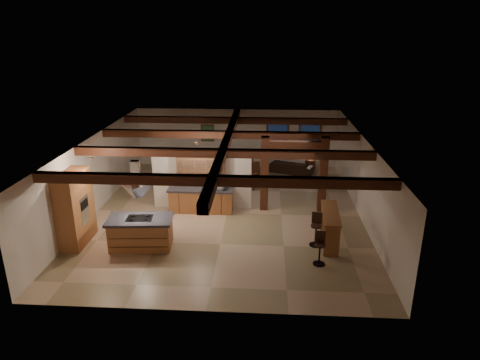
% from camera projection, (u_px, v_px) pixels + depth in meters
% --- Properties ---
extents(ground, '(12.00, 12.00, 0.00)m').
position_uv_depth(ground, '(227.00, 213.00, 16.32)').
color(ground, tan).
rests_on(ground, ground).
extents(room_walls, '(12.00, 12.00, 12.00)m').
position_uv_depth(room_walls, '(227.00, 169.00, 15.72)').
color(room_walls, beige).
rests_on(room_walls, ground).
extents(ceiling_beams, '(10.00, 12.00, 0.28)m').
position_uv_depth(ceiling_beams, '(226.00, 143.00, 15.39)').
color(ceiling_beams, '#3A1F0E').
rests_on(ceiling_beams, room_walls).
extents(timber_posts, '(2.50, 0.30, 2.90)m').
position_uv_depth(timber_posts, '(294.00, 166.00, 16.05)').
color(timber_posts, '#3A1F0E').
rests_on(timber_posts, ground).
extents(partition_wall, '(3.80, 0.18, 2.20)m').
position_uv_depth(partition_wall, '(202.00, 181.00, 16.48)').
color(partition_wall, beige).
rests_on(partition_wall, ground).
extents(pantry_cabinet, '(0.67, 1.60, 2.40)m').
position_uv_depth(pantry_cabinet, '(75.00, 208.00, 13.74)').
color(pantry_cabinet, '#93562F').
rests_on(pantry_cabinet, ground).
extents(back_counter, '(2.50, 0.66, 0.94)m').
position_uv_depth(back_counter, '(201.00, 200.00, 16.32)').
color(back_counter, '#93562F').
rests_on(back_counter, ground).
extents(upper_display_cabinet, '(1.80, 0.36, 0.95)m').
position_uv_depth(upper_display_cabinet, '(201.00, 164.00, 16.05)').
color(upper_display_cabinet, '#93562F').
rests_on(upper_display_cabinet, partition_wall).
extents(range_hood, '(1.10, 1.10, 1.40)m').
position_uv_depth(range_hood, '(138.00, 195.00, 13.24)').
color(range_hood, silver).
rests_on(range_hood, room_walls).
extents(back_windows, '(2.70, 0.07, 1.70)m').
position_uv_depth(back_windows, '(293.00, 138.00, 21.23)').
color(back_windows, '#3A1F0E').
rests_on(back_windows, room_walls).
extents(framed_art, '(0.65, 0.05, 0.85)m').
position_uv_depth(framed_art, '(207.00, 133.00, 21.41)').
color(framed_art, '#3A1F0E').
rests_on(framed_art, room_walls).
extents(recessed_cans, '(3.16, 2.46, 0.03)m').
position_uv_depth(recessed_cans, '(142.00, 154.00, 13.68)').
color(recessed_cans, silver).
rests_on(recessed_cans, room_walls).
extents(kitchen_island, '(2.13, 1.25, 1.02)m').
position_uv_depth(kitchen_island, '(141.00, 232.00, 13.67)').
color(kitchen_island, '#93562F').
rests_on(kitchen_island, ground).
extents(dining_table, '(2.18, 1.53, 0.70)m').
position_uv_depth(dining_table, '(237.00, 178.00, 19.13)').
color(dining_table, '#411F10').
rests_on(dining_table, ground).
extents(sofa, '(2.21, 1.51, 0.60)m').
position_uv_depth(sofa, '(292.00, 167.00, 20.78)').
color(sofa, black).
rests_on(sofa, ground).
extents(microwave, '(0.57, 0.49, 0.26)m').
position_uv_depth(microwave, '(219.00, 186.00, 16.08)').
color(microwave, silver).
rests_on(microwave, back_counter).
extents(bar_counter, '(0.65, 2.10, 1.09)m').
position_uv_depth(bar_counter, '(330.00, 222.00, 13.87)').
color(bar_counter, '#93562F').
rests_on(bar_counter, ground).
extents(side_table, '(0.55, 0.55, 0.57)m').
position_uv_depth(side_table, '(310.00, 165.00, 21.10)').
color(side_table, '#3A1F0E').
rests_on(side_table, ground).
extents(table_lamp, '(0.27, 0.27, 0.31)m').
position_uv_depth(table_lamp, '(311.00, 155.00, 20.93)').
color(table_lamp, black).
rests_on(table_lamp, side_table).
extents(bar_stool_a, '(0.36, 0.36, 1.03)m').
position_uv_depth(bar_stool_a, '(320.00, 248.00, 12.66)').
color(bar_stool_a, black).
rests_on(bar_stool_a, ground).
extents(bar_stool_b, '(0.38, 0.40, 1.10)m').
position_uv_depth(bar_stool_b, '(316.00, 229.00, 13.76)').
color(bar_stool_b, black).
rests_on(bar_stool_b, ground).
extents(dining_chairs, '(2.27, 2.27, 1.18)m').
position_uv_depth(dining_chairs, '(237.00, 172.00, 19.05)').
color(dining_chairs, '#3A1F0E').
rests_on(dining_chairs, ground).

